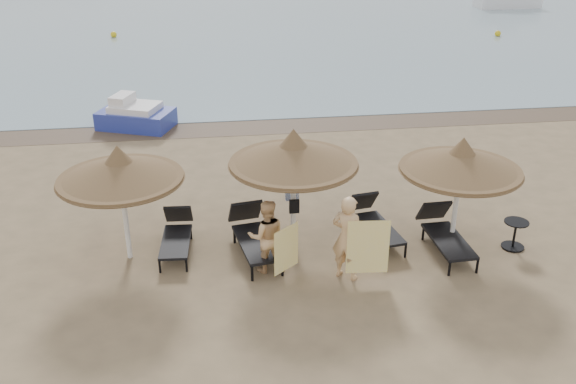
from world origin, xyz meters
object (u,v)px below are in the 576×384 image
object	(u,v)px
lounger_far_left	(177,234)
lounger_near_left	(253,233)
palapa_center	(293,154)
lounger_far_right	(444,232)
palapa_right	(461,161)
lounger_near_right	(373,221)
side_table	(514,235)
person_right	(348,231)
person_left	(266,231)
palapa_left	(120,170)
pedal_boat	(135,116)

from	to	relation	value
lounger_far_left	lounger_near_left	xyz separation A→B (m)	(1.61, -0.32, 0.06)
palapa_center	lounger_far_right	xyz separation A→B (m)	(3.17, -0.56, -1.73)
lounger_near_left	palapa_right	bearing A→B (deg)	-14.45
palapa_center	palapa_right	distance (m)	3.42
lounger_near_right	lounger_near_left	bearing A→B (deg)	176.06
side_table	person_right	bearing A→B (deg)	-170.23
person_right	person_left	bearing A→B (deg)	18.44
person_left	lounger_far_right	bearing A→B (deg)	-174.92
lounger_far_left	palapa_left	bearing A→B (deg)	-162.62
lounger_near_right	person_right	bearing A→B (deg)	-131.16
palapa_center	pedal_boat	bearing A→B (deg)	116.13
side_table	lounger_far_right	bearing A→B (deg)	173.51
lounger_far_right	person_right	xyz separation A→B (m)	(-2.30, -0.83, 0.64)
side_table	person_left	bearing A→B (deg)	-177.98
palapa_left	palapa_center	world-z (taller)	palapa_center
palapa_left	palapa_center	distance (m)	3.47
lounger_near_left	lounger_far_left	bearing A→B (deg)	159.28
person_left	pedal_boat	bearing A→B (deg)	-70.11
palapa_right	palapa_left	bearing A→B (deg)	176.32
palapa_center	pedal_boat	distance (m)	9.24
palapa_left	lounger_far_left	size ratio (longest dim) A/B	1.40
person_right	palapa_left	bearing A→B (deg)	18.41
palapa_center	pedal_boat	world-z (taller)	palapa_center
person_right	lounger_far_left	bearing A→B (deg)	10.37
lounger_far_left	palapa_right	bearing A→B (deg)	-2.98
palapa_center	side_table	distance (m)	5.08
palapa_center	person_right	bearing A→B (deg)	-58.10
palapa_center	person_right	xyz separation A→B (m)	(0.87, -1.39, -1.09)
palapa_right	pedal_boat	bearing A→B (deg)	130.45
person_right	pedal_boat	size ratio (longest dim) A/B	0.79
lounger_near_left	person_left	xyz separation A→B (m)	(0.21, -0.78, 0.48)
lounger_far_left	palapa_center	bearing A→B (deg)	-0.43
palapa_right	lounger_far_right	size ratio (longest dim) A/B	1.28
lounger_near_right	lounger_far_right	xyz separation A→B (m)	(1.38, -0.70, 0.01)
palapa_right	lounger_near_right	size ratio (longest dim) A/B	1.27
person_left	lounger_near_left	bearing A→B (deg)	-75.30
palapa_right	lounger_near_left	bearing A→B (deg)	175.12
palapa_left	lounger_far_right	size ratio (longest dim) A/B	1.28
lounger_near_left	lounger_far_right	size ratio (longest dim) A/B	1.09
palapa_left	lounger_near_left	size ratio (longest dim) A/B	1.17
palapa_right	side_table	xyz separation A→B (m)	(1.30, -0.23, -1.70)
side_table	person_right	size ratio (longest dim) A/B	0.30
palapa_right	lounger_far_left	world-z (taller)	palapa_right
lounger_near_left	side_table	size ratio (longest dim) A/B	3.44
side_table	person_left	xyz separation A→B (m)	(-5.34, -0.19, 0.60)
palapa_right	person_right	size ratio (longest dim) A/B	1.22
side_table	pedal_boat	world-z (taller)	pedal_boat
lounger_far_right	person_right	distance (m)	2.53
palapa_left	palapa_right	size ratio (longest dim) A/B	1.00
palapa_left	person_left	xyz separation A→B (m)	(2.80, -0.86, -1.10)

